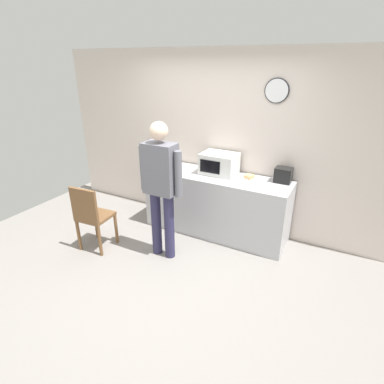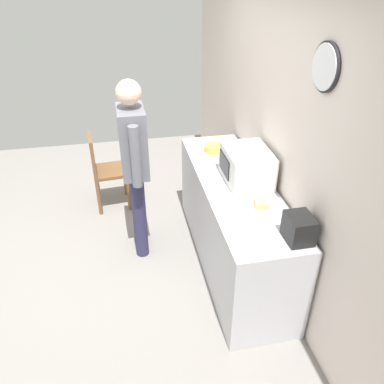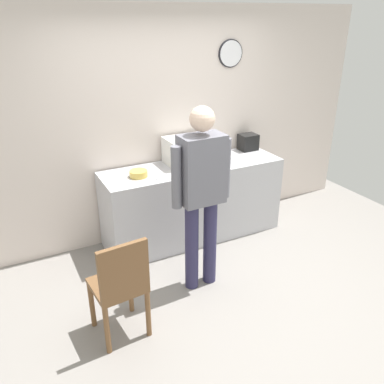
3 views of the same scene
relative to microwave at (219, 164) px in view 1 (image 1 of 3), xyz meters
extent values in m
plane|color=gray|center=(-0.20, -1.32, -1.06)|extent=(6.00, 6.00, 0.00)
cube|color=silver|center=(-0.20, 0.28, 0.24)|extent=(5.40, 0.10, 2.60)
cylinder|color=white|center=(0.66, 0.22, 1.01)|extent=(0.29, 0.03, 0.29)
cylinder|color=black|center=(0.66, 0.22, 1.01)|extent=(0.31, 0.02, 0.31)
cube|color=#B7B7BC|center=(0.01, -0.10, -0.61)|extent=(2.11, 0.62, 0.91)
cube|color=silver|center=(0.00, 0.00, 0.00)|extent=(0.50, 0.38, 0.30)
cube|color=black|center=(-0.06, -0.19, 0.00)|extent=(0.30, 0.01, 0.18)
cylinder|color=white|center=(0.46, -0.02, -0.14)|extent=(0.23, 0.23, 0.01)
cube|color=#E1AF6F|center=(0.46, -0.02, -0.11)|extent=(0.13, 0.13, 0.05)
cylinder|color=gold|center=(-0.66, -0.14, -0.12)|extent=(0.19, 0.19, 0.07)
cube|color=black|center=(0.89, 0.10, -0.05)|extent=(0.22, 0.18, 0.20)
cube|color=silver|center=(-0.45, -0.32, -0.15)|extent=(0.16, 0.09, 0.01)
cube|color=silver|center=(0.93, -0.15, -0.15)|extent=(0.17, 0.04, 0.01)
cylinder|color=#2B294B|center=(-0.25, -0.97, -0.61)|extent=(0.13, 0.13, 0.91)
cylinder|color=#2B294B|center=(-0.45, -0.98, -0.61)|extent=(0.13, 0.13, 0.91)
cube|color=slate|center=(-0.35, -0.97, 0.16)|extent=(0.40, 0.24, 0.63)
cylinder|color=slate|center=(-0.10, -0.97, 0.13)|extent=(0.09, 0.09, 0.57)
cylinder|color=slate|center=(-0.60, -0.98, 0.13)|extent=(0.09, 0.09, 0.57)
sphere|color=beige|center=(-0.35, -0.97, 0.62)|extent=(0.22, 0.22, 0.22)
cylinder|color=brown|center=(-1.11, -1.05, -0.84)|extent=(0.04, 0.04, 0.45)
cylinder|color=brown|center=(-1.46, -1.08, -0.84)|extent=(0.04, 0.04, 0.45)
cylinder|color=brown|center=(-1.08, -1.40, -0.84)|extent=(0.04, 0.04, 0.45)
cylinder|color=brown|center=(-1.43, -1.43, -0.84)|extent=(0.04, 0.04, 0.45)
cube|color=brown|center=(-1.27, -1.24, -0.59)|extent=(0.43, 0.43, 0.04)
cube|color=brown|center=(-1.25, -1.42, -0.35)|extent=(0.40, 0.07, 0.45)
camera|label=1|loc=(1.64, -3.87, 1.37)|focal=28.64mm
camera|label=2|loc=(2.89, -1.08, 1.60)|focal=36.03mm
camera|label=3|loc=(-1.93, -3.85, 1.41)|focal=37.07mm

